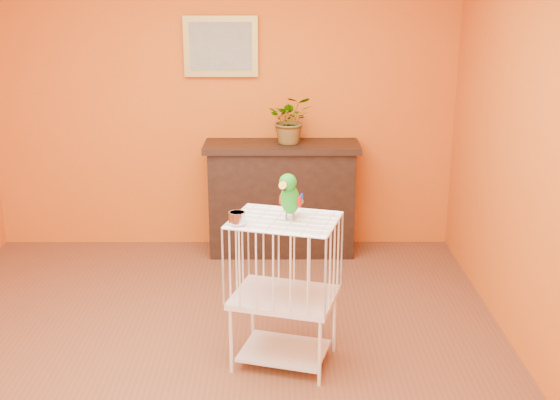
{
  "coord_description": "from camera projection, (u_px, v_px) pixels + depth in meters",
  "views": [
    {
      "loc": [
        0.48,
        -3.74,
        2.25
      ],
      "look_at": [
        0.49,
        0.18,
        1.04
      ],
      "focal_mm": 45.0,
      "sensor_mm": 36.0,
      "label": 1
    }
  ],
  "objects": [
    {
      "name": "ground",
      "position": [
        199.0,
        373.0,
        4.24
      ],
      "size": [
        4.5,
        4.5,
        0.0
      ],
      "primitive_type": "plane",
      "color": "brown",
      "rests_on": "ground"
    },
    {
      "name": "room_shell",
      "position": [
        189.0,
        113.0,
        3.77
      ],
      "size": [
        4.5,
        4.5,
        4.5
      ],
      "color": "#CA5C13",
      "rests_on": "ground"
    },
    {
      "name": "console_cabinet",
      "position": [
        281.0,
        198.0,
        6.03
      ],
      "size": [
        1.3,
        0.47,
        0.97
      ],
      "color": "black",
      "rests_on": "ground"
    },
    {
      "name": "potted_plant",
      "position": [
        291.0,
        125.0,
        5.84
      ],
      "size": [
        0.37,
        0.41,
        0.32
      ],
      "primitive_type": "imported",
      "rotation": [
        0.0,
        0.0,
        0.02
      ],
      "color": "#26722D",
      "rests_on": "console_cabinet"
    },
    {
      "name": "framed_picture",
      "position": [
        221.0,
        47.0,
        5.84
      ],
      "size": [
        0.62,
        0.04,
        0.5
      ],
      "color": "#A38A3A",
      "rests_on": "room_shell"
    },
    {
      "name": "birdcage",
      "position": [
        284.0,
        290.0,
        4.23
      ],
      "size": [
        0.71,
        0.61,
        0.93
      ],
      "rotation": [
        0.0,
        0.0,
        -0.28
      ],
      "color": "white",
      "rests_on": "ground"
    },
    {
      "name": "feed_cup",
      "position": [
        237.0,
        218.0,
        4.0
      ],
      "size": [
        0.1,
        0.1,
        0.07
      ],
      "primitive_type": "cylinder",
      "color": "silver",
      "rests_on": "birdcage"
    },
    {
      "name": "parrot",
      "position": [
        290.0,
        196.0,
        4.05
      ],
      "size": [
        0.17,
        0.25,
        0.29
      ],
      "rotation": [
        0.0,
        0.0,
        -0.44
      ],
      "color": "#59544C",
      "rests_on": "birdcage"
    }
  ]
}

